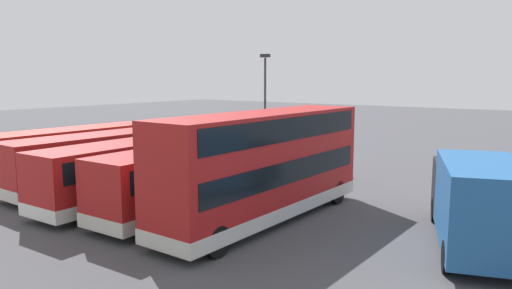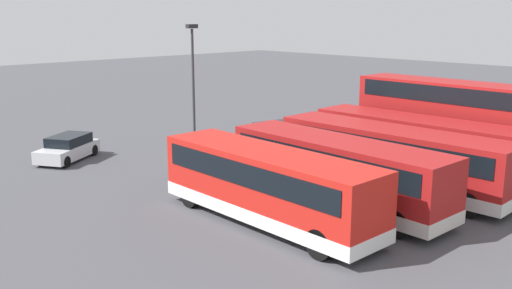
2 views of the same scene
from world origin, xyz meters
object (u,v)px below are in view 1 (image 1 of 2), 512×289
(bus_single_deck_second, at_px, (203,173))
(car_hatchback_silver, at_px, (221,139))
(bus_single_deck_fourth, at_px, (102,158))
(car_small_green, at_px, (308,161))
(lamp_post_tall, at_px, (265,98))
(bus_double_decker_near_end, at_px, (265,163))
(box_truck_blue, at_px, (477,201))
(bus_single_deck_fifth, at_px, (73,151))
(bus_single_deck_third, at_px, (146,166))

(bus_single_deck_second, xyz_separation_m, car_hatchback_silver, (11.90, -15.39, -0.92))
(bus_single_deck_fourth, xyz_separation_m, car_small_green, (-6.91, -10.21, -0.92))
(lamp_post_tall, bearing_deg, car_small_green, 154.46)
(bus_double_decker_near_end, relative_size, lamp_post_tall, 1.51)
(car_hatchback_silver, distance_m, lamp_post_tall, 8.31)
(bus_double_decker_near_end, distance_m, car_small_green, 10.85)
(bus_double_decker_near_end, bearing_deg, car_hatchback_silver, -45.08)
(bus_single_deck_second, relative_size, car_hatchback_silver, 2.64)
(box_truck_blue, distance_m, lamp_post_tall, 19.85)
(bus_single_deck_fifth, bearing_deg, lamp_post_tall, -114.88)
(box_truck_blue, bearing_deg, bus_double_decker_near_end, 12.40)
(bus_single_deck_fourth, bearing_deg, car_small_green, -124.08)
(car_small_green, bearing_deg, bus_double_decker_near_end, 110.27)
(bus_single_deck_third, bearing_deg, bus_single_deck_fourth, -3.76)
(bus_single_deck_second, height_order, lamp_post_tall, lamp_post_tall)
(bus_single_deck_fifth, bearing_deg, bus_single_deck_third, 173.67)
(bus_double_decker_near_end, xyz_separation_m, bus_single_deck_fifth, (14.24, -0.41, -0.83))
(bus_double_decker_near_end, height_order, bus_single_deck_second, bus_double_decker_near_end)
(box_truck_blue, xyz_separation_m, car_small_green, (11.52, -8.33, -1.00))
(car_small_green, relative_size, lamp_post_tall, 0.63)
(bus_single_deck_third, xyz_separation_m, bus_single_deck_fourth, (3.78, -0.25, -0.00))
(bus_double_decker_near_end, relative_size, bus_single_deck_third, 0.98)
(box_truck_blue, height_order, lamp_post_tall, lamp_post_tall)
(bus_double_decker_near_end, height_order, car_hatchback_silver, bus_double_decker_near_end)
(bus_single_deck_fourth, height_order, bus_single_deck_fifth, same)
(bus_single_deck_third, relative_size, car_hatchback_silver, 2.66)
(bus_single_deck_fourth, relative_size, box_truck_blue, 1.35)
(bus_single_deck_third, height_order, bus_single_deck_fifth, same)
(bus_single_deck_fourth, bearing_deg, car_hatchback_silver, -72.91)
(bus_single_deck_third, distance_m, bus_single_deck_fourth, 3.79)
(bus_single_deck_second, relative_size, bus_single_deck_fifth, 1.13)
(bus_double_decker_near_end, relative_size, bus_single_deck_fifth, 1.11)
(car_hatchback_silver, xyz_separation_m, car_small_green, (-11.71, 5.42, 0.00))
(bus_single_deck_fifth, xyz_separation_m, car_small_green, (-10.53, -9.64, -0.92))
(bus_single_deck_fourth, bearing_deg, lamp_post_tall, -98.77)
(car_hatchback_silver, height_order, lamp_post_tall, lamp_post_tall)
(bus_single_deck_second, distance_m, bus_single_deck_fifth, 10.72)
(bus_single_deck_third, relative_size, box_truck_blue, 1.48)
(bus_single_deck_fifth, distance_m, lamp_post_tall, 13.54)
(bus_single_deck_fourth, height_order, box_truck_blue, box_truck_blue)
(bus_single_deck_fifth, relative_size, car_hatchback_silver, 2.34)
(bus_single_deck_third, height_order, bus_single_deck_fourth, same)
(car_hatchback_silver, bearing_deg, bus_single_deck_third, 118.41)
(bus_single_deck_third, bearing_deg, box_truck_blue, -171.73)
(box_truck_blue, bearing_deg, car_small_green, -35.86)
(bus_single_deck_third, height_order, lamp_post_tall, lamp_post_tall)
(bus_single_deck_second, bearing_deg, bus_single_deck_fifth, -1.76)
(bus_double_decker_near_end, distance_m, bus_single_deck_fourth, 10.65)
(bus_single_deck_fifth, height_order, box_truck_blue, box_truck_blue)
(car_small_green, bearing_deg, car_hatchback_silver, -24.84)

